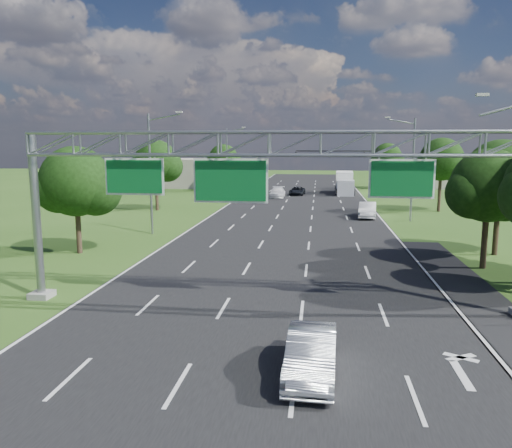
% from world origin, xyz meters
% --- Properties ---
extents(ground, '(220.00, 220.00, 0.00)m').
position_xyz_m(ground, '(0.00, 30.00, 0.00)').
color(ground, '#2B4E17').
rests_on(ground, ground).
extents(road, '(18.00, 180.00, 0.02)m').
position_xyz_m(road, '(0.00, 30.00, 0.00)').
color(road, black).
rests_on(road, ground).
extents(road_flare, '(3.00, 30.00, 0.02)m').
position_xyz_m(road_flare, '(10.20, 14.00, 0.00)').
color(road_flare, black).
rests_on(road_flare, ground).
extents(sign_gantry, '(23.50, 1.00, 9.56)m').
position_xyz_m(sign_gantry, '(0.33, 12.00, 6.89)').
color(sign_gantry, gray).
rests_on(sign_gantry, ground).
extents(traffic_signal, '(12.21, 0.24, 7.00)m').
position_xyz_m(traffic_signal, '(7.48, 65.00, 5.17)').
color(traffic_signal, black).
rests_on(traffic_signal, ground).
extents(streetlight_l_near, '(2.97, 0.22, 10.16)m').
position_xyz_m(streetlight_l_near, '(-11.30, 30.00, 5.58)').
color(streetlight_l_near, gray).
rests_on(streetlight_l_near, ground).
extents(streetlight_l_far, '(2.97, 0.22, 10.16)m').
position_xyz_m(streetlight_l_far, '(-11.30, 65.00, 5.58)').
color(streetlight_l_far, gray).
rests_on(streetlight_l_far, ground).
extents(streetlight_r_mid, '(2.97, 0.22, 10.16)m').
position_xyz_m(streetlight_r_mid, '(11.30, 40.00, 5.58)').
color(streetlight_r_mid, gray).
rests_on(streetlight_r_mid, ground).
extents(tree_verge_la, '(5.76, 4.80, 7.40)m').
position_xyz_m(tree_verge_la, '(-13.92, 22.04, 4.76)').
color(tree_verge_la, '#2D2116').
rests_on(tree_verge_la, ground).
extents(tree_verge_lb, '(5.76, 4.80, 8.06)m').
position_xyz_m(tree_verge_lb, '(-15.92, 45.04, 5.41)').
color(tree_verge_lb, '#2D2116').
rests_on(tree_verge_lb, ground).
extents(tree_verge_lc, '(5.76, 4.80, 7.62)m').
position_xyz_m(tree_verge_lc, '(-12.92, 70.04, 4.98)').
color(tree_verge_lc, '#2D2116').
rests_on(tree_verge_lc, ground).
extents(tree_verge_rd, '(5.76, 4.80, 8.28)m').
position_xyz_m(tree_verge_rd, '(16.08, 48.04, 5.63)').
color(tree_verge_rd, '#2D2116').
rests_on(tree_verge_rd, ground).
extents(tree_verge_re, '(5.76, 4.80, 7.84)m').
position_xyz_m(tree_verge_re, '(14.08, 78.04, 5.20)').
color(tree_verge_re, '#2D2116').
rests_on(tree_verge_re, ground).
extents(building_left, '(14.00, 10.00, 5.00)m').
position_xyz_m(building_left, '(-22.00, 78.00, 2.50)').
color(building_left, '#A19887').
rests_on(building_left, ground).
extents(building_right, '(12.00, 9.00, 4.00)m').
position_xyz_m(building_right, '(24.00, 82.00, 2.00)').
color(building_right, '#A19887').
rests_on(building_right, ground).
extents(silver_sedan, '(1.73, 4.54, 1.48)m').
position_xyz_m(silver_sedan, '(2.31, 5.23, 0.74)').
color(silver_sedan, '#B6BCC3').
rests_on(silver_sedan, ground).
extents(car_queue_a, '(2.10, 5.10, 1.48)m').
position_xyz_m(car_queue_a, '(-3.42, 61.10, 0.74)').
color(car_queue_a, white).
rests_on(car_queue_a, ground).
extents(car_queue_b, '(2.44, 4.65, 1.25)m').
position_xyz_m(car_queue_b, '(-0.75, 64.92, 0.62)').
color(car_queue_b, black).
rests_on(car_queue_b, ground).
extents(car_queue_c, '(2.44, 4.91, 1.61)m').
position_xyz_m(car_queue_c, '(-6.04, 56.69, 0.80)').
color(car_queue_c, black).
rests_on(car_queue_c, ground).
extents(car_queue_d, '(2.25, 5.02, 1.60)m').
position_xyz_m(car_queue_d, '(7.51, 42.01, 0.80)').
color(car_queue_d, silver).
rests_on(car_queue_d, ground).
extents(box_truck, '(2.83, 8.94, 3.35)m').
position_xyz_m(box_truck, '(6.43, 68.04, 1.61)').
color(box_truck, white).
rests_on(box_truck, ground).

